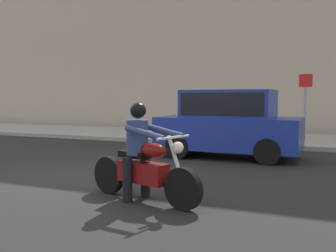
{
  "coord_description": "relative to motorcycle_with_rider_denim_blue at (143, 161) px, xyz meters",
  "views": [
    {
      "loc": [
        4.83,
        -6.53,
        1.6
      ],
      "look_at": [
        1.99,
        -0.05,
        1.09
      ],
      "focal_mm": 41.84,
      "sensor_mm": 36.0,
      "label": 1
    }
  ],
  "objects": [
    {
      "name": "parked_hatchback_cobalt_blue",
      "position": [
        0.07,
        4.84,
        0.3
      ],
      "size": [
        3.72,
        1.76,
        1.8
      ],
      "color": "navy",
      "rests_on": "ground_plane"
    },
    {
      "name": "ground_plane",
      "position": [
        -2.07,
        1.22,
        -0.63
      ],
      "size": [
        80.0,
        80.0,
        0.0
      ],
      "primitive_type": "plane",
      "color": "black"
    },
    {
      "name": "building_facade",
      "position": [
        -2.07,
        12.62,
        5.45
      ],
      "size": [
        40.0,
        1.4,
        12.15
      ],
      "primitive_type": "cube",
      "color": "#B7A893",
      "rests_on": "ground_plane"
    },
    {
      "name": "street_sign_post",
      "position": [
        1.67,
        8.92,
        0.91
      ],
      "size": [
        0.44,
        0.08,
        2.29
      ],
      "color": "gray",
      "rests_on": "sidewalk_slab"
    },
    {
      "name": "motorcycle_with_rider_denim_blue",
      "position": [
        0.0,
        0.0,
        0.0
      ],
      "size": [
        2.13,
        0.88,
        1.53
      ],
      "color": "black",
      "rests_on": "ground_plane"
    },
    {
      "name": "sidewalk_slab",
      "position": [
        -2.07,
        9.22,
        -0.56
      ],
      "size": [
        40.0,
        4.4,
        0.14
      ],
      "primitive_type": "cube",
      "color": "#99968E",
      "rests_on": "ground_plane"
    }
  ]
}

